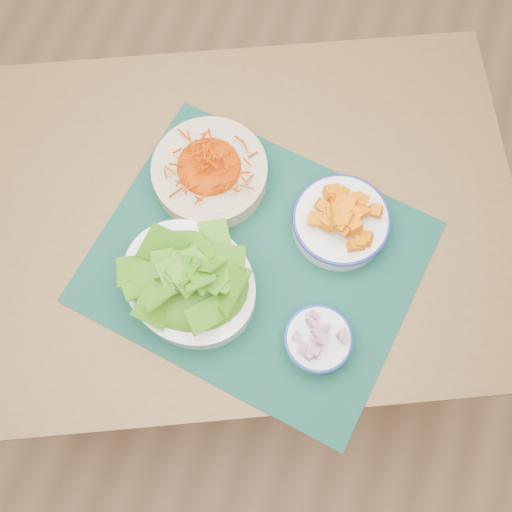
% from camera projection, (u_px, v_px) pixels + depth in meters
% --- Properties ---
extents(ground, '(4.00, 4.00, 0.00)m').
position_uv_depth(ground, '(136.00, 351.00, 1.77)').
color(ground, '#AC7B53').
rests_on(ground, ground).
extents(table, '(1.35, 1.16, 0.75)m').
position_uv_depth(table, '(227.00, 234.00, 1.20)').
color(table, brown).
rests_on(table, ground).
extents(placemat, '(0.65, 0.56, 0.00)m').
position_uv_depth(placemat, '(256.00, 261.00, 1.07)').
color(placemat, '#092C25').
rests_on(placemat, table).
extents(carrot_bowl, '(0.26, 0.26, 0.09)m').
position_uv_depth(carrot_bowl, '(209.00, 170.00, 1.08)').
color(carrot_bowl, '#C7B494').
rests_on(carrot_bowl, placemat).
extents(squash_bowl, '(0.22, 0.22, 0.09)m').
position_uv_depth(squash_bowl, '(341.00, 219.00, 1.05)').
color(squash_bowl, white).
rests_on(squash_bowl, placemat).
extents(lettuce_bowl, '(0.31, 0.29, 0.11)m').
position_uv_depth(lettuce_bowl, '(189.00, 280.00, 1.01)').
color(lettuce_bowl, white).
rests_on(lettuce_bowl, placemat).
extents(onion_bowl, '(0.15, 0.15, 0.06)m').
position_uv_depth(onion_bowl, '(318.00, 339.00, 1.00)').
color(onion_bowl, silver).
rests_on(onion_bowl, placemat).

